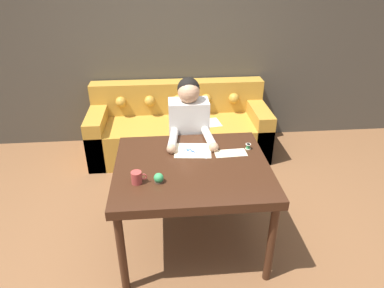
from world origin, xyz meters
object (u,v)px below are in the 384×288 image
(person, at_px, (189,143))
(couch, at_px, (179,129))
(dining_table, at_px, (192,173))
(mug, at_px, (137,178))
(pin_cushion, at_px, (159,178))
(scissors, at_px, (192,152))
(thread_spool, at_px, (248,146))

(person, bearing_deg, couch, 92.61)
(dining_table, bearing_deg, mug, -153.56)
(dining_table, height_order, pin_cushion, pin_cushion)
(dining_table, height_order, couch, couch)
(scissors, bearing_deg, pin_cushion, -124.03)
(person, height_order, mug, person)
(mug, distance_m, pin_cushion, 0.15)
(scissors, relative_size, thread_spool, 4.55)
(person, bearing_deg, pin_cushion, -108.60)
(couch, bearing_deg, pin_cushion, -97.46)
(scissors, xyz_separation_m, pin_cushion, (-0.28, -0.41, 0.03))
(thread_spool, bearing_deg, couch, 109.96)
(thread_spool, bearing_deg, dining_table, -156.59)
(dining_table, distance_m, thread_spool, 0.54)
(dining_table, bearing_deg, scissors, 84.05)
(scissors, height_order, thread_spool, thread_spool)
(person, bearing_deg, scissors, -90.70)
(pin_cushion, bearing_deg, dining_table, 39.06)
(pin_cushion, bearing_deg, mug, 178.37)
(scissors, height_order, mug, mug)
(mug, relative_size, pin_cushion, 1.58)
(person, xyz_separation_m, scissors, (-0.01, -0.43, 0.15))
(couch, bearing_deg, thread_spool, -70.04)
(dining_table, relative_size, person, 0.94)
(couch, xyz_separation_m, person, (0.04, -0.97, 0.33))
(dining_table, bearing_deg, couch, 90.65)
(mug, height_order, pin_cushion, mug)
(dining_table, xyz_separation_m, scissors, (0.02, 0.20, 0.08))
(couch, bearing_deg, person, -87.39)
(thread_spool, height_order, pin_cushion, pin_cushion)
(mug, bearing_deg, couch, 77.83)
(couch, relative_size, scissors, 10.43)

